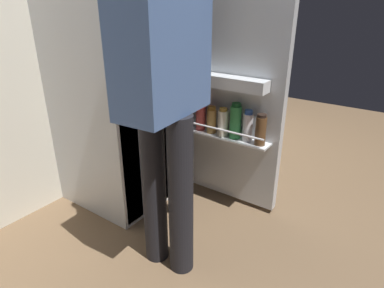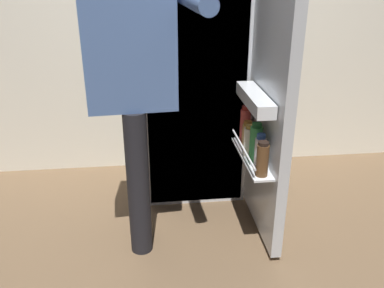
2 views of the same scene
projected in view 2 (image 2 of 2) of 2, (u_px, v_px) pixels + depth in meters
The scene contains 4 objects.
ground_plane at pixel (201, 224), 2.56m from camera, with size 6.20×6.20×0.00m, color brown.
kitchen_wall at pixel (185, 4), 2.91m from camera, with size 4.40×0.10×2.47m, color silver.
refrigerator at pixel (197, 67), 2.67m from camera, with size 0.71×1.28×1.75m.
person at pixel (133, 74), 2.01m from camera, with size 0.58×0.73×1.65m.
Camera 2 is at (-0.30, -2.12, 1.49)m, focal length 38.24 mm.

